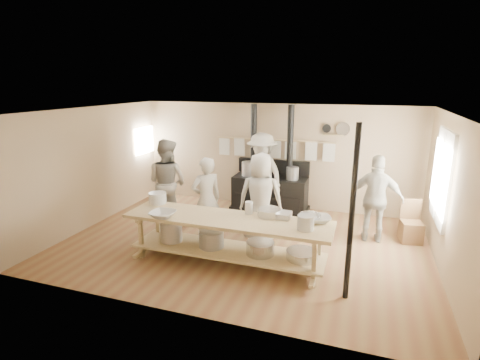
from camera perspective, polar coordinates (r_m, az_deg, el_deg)
The scene contains 24 objects.
ground at distance 7.56m, azimuth 0.52°, elevation -9.56°, with size 7.00×7.00×0.00m, color brown.
room_shell at distance 7.05m, azimuth 0.55°, elevation 2.55°, with size 7.00×7.00×7.00m.
window_right at distance 7.44m, azimuth 28.46°, elevation 0.41°, with size 0.09×1.50×1.65m.
left_opening at distance 10.33m, azimuth -14.38°, elevation 5.88°, with size 0.00×0.90×0.90m.
stove at distance 9.30m, azimuth 4.60°, elevation -1.48°, with size 1.90×0.75×2.60m.
towel_rail at distance 9.33m, azimuth 5.20°, elevation 5.10°, with size 3.00×0.04×0.47m.
back_wall_shelf at distance 9.07m, azimuth 14.41°, elevation 7.27°, with size 0.63×0.14×0.32m.
prep_table at distance 6.58m, azimuth -2.04°, elevation -8.48°, with size 3.60×0.90×0.85m.
support_post at distance 5.50m, azimuth 16.66°, elevation -5.16°, with size 0.08×0.08×2.60m, color black.
cook_far_left at distance 7.46m, azimuth -5.15°, elevation -2.95°, with size 0.62×0.41×1.70m, color #A7A194.
cook_left at distance 8.39m, azimuth -11.00°, elevation -0.36°, with size 0.94×0.73×1.93m, color #A7A194.
cook_center at distance 7.43m, azimuth 3.15°, elevation -2.66°, with size 0.87×0.57×1.79m, color #A7A194.
cook_right at distance 7.84m, azimuth 20.00°, elevation -2.72°, with size 1.03×0.43×1.76m, color #A7A194.
cook_by_window at distance 9.07m, azimuth 3.35°, elevation 1.08°, with size 1.26×0.72×1.95m, color #A7A194.
chair at distance 8.28m, azimuth 24.59°, elevation -6.89°, with size 0.46×0.46×0.84m.
bowl_white_a at distance 6.60m, azimuth -11.70°, elevation -5.16°, with size 0.43×0.43×0.11m, color silver.
bowl_steel_a at distance 7.37m, azimuth -12.42°, elevation -3.11°, with size 0.29×0.29×0.09m, color silver.
bowl_white_b at distance 6.40m, azimuth 11.93°, elevation -5.83°, with size 0.40×0.40×0.10m, color silver.
bowl_steel_b at distance 6.42m, azimuth 10.58°, elevation -5.62°, with size 0.37×0.37×0.11m, color silver.
roasting_pan at distance 6.51m, azimuth 5.82°, elevation -5.23°, with size 0.43×0.29×0.10m, color #B2B2B7.
mixing_bowl_large at distance 6.54m, azimuth 4.48°, elevation -4.94°, with size 0.41×0.41×0.13m, color silver.
bucket_galv at distance 6.00m, azimuth 9.96°, elevation -6.43°, with size 0.26×0.26×0.24m, color gray.
deep_bowl_enamel at distance 7.36m, azimuth -12.44°, elevation -2.68°, with size 0.33×0.33×0.21m, color silver.
pitcher at distance 6.62m, azimuth 1.36°, elevation -4.25°, with size 0.14×0.14×0.22m, color silver.
Camera 1 is at (2.16, -6.54, 3.12)m, focal length 28.00 mm.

